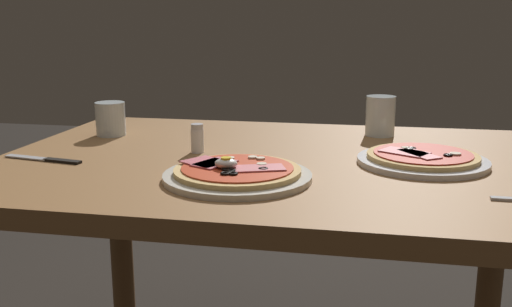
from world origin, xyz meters
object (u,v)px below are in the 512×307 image
at_px(dining_table, 275,204).
at_px(pizza_foreground, 237,173).
at_px(water_glass_near, 380,119).
at_px(knife, 48,159).
at_px(water_glass_far, 111,121).
at_px(pizza_across_left, 422,159).
at_px(salt_shaker, 197,138).

distance_m(dining_table, pizza_foreground, 0.23).
relative_size(water_glass_near, knife, 0.54).
bearing_deg(water_glass_far, pizza_across_left, -11.79).
height_order(dining_table, water_glass_far, water_glass_far).
relative_size(water_glass_far, knife, 0.45).
xyz_separation_m(pizza_across_left, water_glass_far, (-0.79, 0.16, 0.03)).
bearing_deg(knife, pizza_foreground, -8.68).
height_order(pizza_across_left, knife, pizza_across_left).
relative_size(dining_table, pizza_foreground, 4.28).
distance_m(dining_table, pizza_across_left, 0.34).
height_order(pizza_across_left, salt_shaker, salt_shaker).
height_order(pizza_across_left, water_glass_near, water_glass_near).
bearing_deg(salt_shaker, knife, -154.50).
height_order(pizza_across_left, water_glass_far, water_glass_far).
relative_size(dining_table, knife, 6.33).
xyz_separation_m(water_glass_near, salt_shaker, (-0.42, -0.29, -0.01)).
height_order(water_glass_near, water_glass_far, water_glass_near).
relative_size(pizza_foreground, water_glass_near, 2.76).
bearing_deg(knife, water_glass_near, 30.89).
bearing_deg(knife, water_glass_far, 87.17).
height_order(knife, salt_shaker, salt_shaker).
distance_m(dining_table, water_glass_far, 0.52).
height_order(dining_table, knife, knife).
bearing_deg(dining_table, water_glass_near, 52.47).
relative_size(pizza_foreground, pizza_across_left, 1.05).
height_order(dining_table, pizza_foreground, pizza_foreground).
xyz_separation_m(pizza_foreground, pizza_across_left, (0.36, 0.20, -0.00)).
height_order(dining_table, water_glass_near, water_glass_near).
xyz_separation_m(pizza_foreground, salt_shaker, (-0.14, 0.21, 0.02)).
xyz_separation_m(pizza_across_left, water_glass_near, (-0.09, 0.30, 0.03)).
distance_m(pizza_across_left, water_glass_near, 0.31).
bearing_deg(pizza_across_left, salt_shaker, 178.46).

